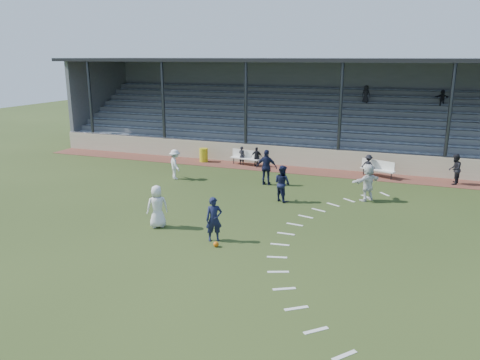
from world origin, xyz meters
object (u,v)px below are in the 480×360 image
trash_bin (204,155)px  bench_right (378,167)px  bench_left (246,156)px  player_white_lead (157,207)px  official (455,169)px  football (216,244)px  player_navy_lead (214,219)px

trash_bin → bench_right: bearing=-0.7°
bench_left → bench_right: bearing=9.9°
player_white_lead → official: player_white_lead is taller
bench_right → football: 13.49m
football → official: bearing=55.0°
trash_bin → player_navy_lead: bearing=-63.7°
trash_bin → football: (6.35, -12.78, -0.36)m
official → bench_left: bearing=-78.8°
bench_left → official: 12.16m
football → official: size_ratio=0.12×
bench_left → trash_bin: bearing=-166.7°
football → player_navy_lead: (-0.31, 0.54, 0.74)m
bench_left → player_white_lead: bearing=-76.4°
player_white_lead → player_navy_lead: player_white_lead is taller
bench_left → official: (12.15, -0.46, 0.26)m
bench_right → official: size_ratio=1.22×
trash_bin → football: bearing=-63.6°
football → player_navy_lead: 0.97m
player_white_lead → bench_left: bearing=-125.0°
bench_right → trash_bin: 11.03m
bench_right → trash_bin: bearing=-158.9°
bench_left → official: size_ratio=1.24×
trash_bin → official: (15.04, -0.37, 0.38)m
bench_right → football: size_ratio=9.95×
trash_bin → official: bearing=-1.4°
player_white_lead → official: bearing=-173.1°
bench_left → trash_bin: bench_left is taller
bench_left → player_navy_lead: bearing=-64.2°
bench_left → player_white_lead: 11.81m
bench_left → bench_right: same height
football → official: official is taller
bench_left → football: (3.46, -12.87, -0.48)m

